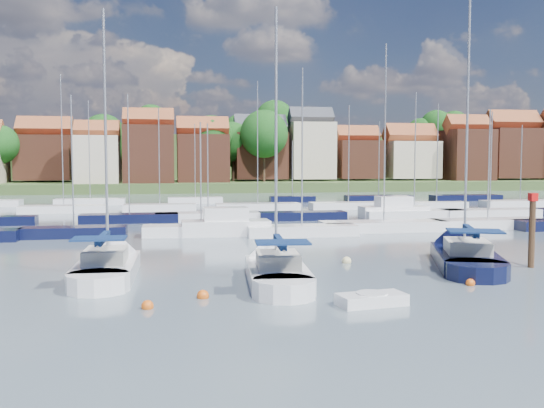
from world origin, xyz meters
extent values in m
plane|color=#46545F|center=(0.00, 40.00, 0.00)|extent=(260.00, 260.00, 0.00)
cube|color=white|center=(-12.98, 3.50, 0.25)|extent=(3.04, 6.98, 1.20)
cone|color=white|center=(-12.88, 7.82, 0.25)|extent=(2.96, 3.43, 2.88)
cylinder|color=white|center=(-13.06, 0.04, 0.25)|extent=(2.95, 2.95, 1.20)
cube|color=beige|center=(-12.99, 3.02, 1.20)|extent=(2.08, 2.93, 0.70)
cylinder|color=#B2B2B7|center=(-12.97, 3.98, 7.26)|extent=(0.14, 0.14, 12.81)
cylinder|color=#B2B2B7|center=(-13.01, 2.06, 2.05)|extent=(0.19, 3.84, 0.10)
cube|color=#0F244E|center=(-13.01, 2.06, 2.20)|extent=(0.39, 3.66, 0.35)
cube|color=#0F244E|center=(-13.04, 0.81, 2.35)|extent=(2.49, 1.79, 0.08)
cube|color=white|center=(-4.62, 0.69, 0.25)|extent=(3.38, 6.99, 1.20)
cone|color=white|center=(-4.27, 4.91, 0.25)|extent=(3.09, 3.52, 2.82)
cylinder|color=white|center=(-4.90, -2.68, 0.25)|extent=(3.05, 3.05, 1.20)
cube|color=beige|center=(-4.66, 0.22, 1.20)|extent=(2.20, 2.98, 0.70)
cylinder|color=#B2B2B7|center=(-4.58, 1.16, 7.12)|extent=(0.14, 0.14, 12.54)
cylinder|color=#B2B2B7|center=(-4.74, -0.72, 2.05)|extent=(0.41, 3.76, 0.10)
cube|color=#0F244E|center=(-4.74, -0.72, 2.20)|extent=(0.60, 3.59, 0.35)
cube|color=#0F244E|center=(-4.84, -1.93, 2.35)|extent=(2.53, 1.89, 0.08)
cube|color=black|center=(6.77, 3.47, 0.25)|extent=(5.60, 8.35, 1.20)
cone|color=black|center=(8.37, 8.02, 0.25)|extent=(4.28, 4.61, 3.22)
cylinder|color=black|center=(5.49, -0.17, 0.25)|extent=(4.10, 4.10, 1.20)
cube|color=beige|center=(6.59, 2.96, 1.20)|extent=(3.19, 3.78, 0.70)
cylinder|color=#B2B2B7|center=(6.95, 3.98, 8.16)|extent=(0.14, 0.14, 14.63)
cylinder|color=#B2B2B7|center=(6.23, 1.95, 2.05)|extent=(1.52, 4.08, 0.10)
cube|color=#0F244E|center=(6.23, 1.95, 2.20)|extent=(1.63, 3.95, 0.35)
cube|color=#0F244E|center=(5.77, 0.64, 2.35)|extent=(3.22, 2.73, 0.08)
cube|color=white|center=(-1.58, -4.56, 0.20)|extent=(2.99, 1.74, 0.55)
cylinder|color=white|center=(-1.58, -4.56, 0.35)|extent=(1.31, 1.31, 0.35)
cylinder|color=#4C331E|center=(10.17, 2.42, 0.88)|extent=(0.36, 0.36, 6.26)
cube|color=red|center=(10.17, 2.42, 3.96)|extent=(0.40, 0.40, 0.44)
sphere|color=#D85914|center=(-10.72, -3.59, 0.00)|extent=(0.50, 0.50, 0.50)
sphere|color=#D85914|center=(-8.40, -2.09, 0.00)|extent=(0.53, 0.53, 0.53)
sphere|color=#D85914|center=(4.42, -1.55, 0.00)|extent=(0.44, 0.44, 0.44)
sphere|color=beige|center=(0.42, 5.61, 0.00)|extent=(0.55, 0.55, 0.55)
sphere|color=beige|center=(8.23, 5.40, 0.00)|extent=(0.46, 0.46, 0.46)
cube|color=black|center=(-17.11, 20.54, 0.35)|extent=(8.01, 2.24, 1.00)
cylinder|color=#B2B2B7|center=(-17.11, 20.54, 5.93)|extent=(0.12, 0.12, 10.16)
cube|color=white|center=(-7.27, 20.20, 0.35)|extent=(9.22, 2.58, 1.00)
cylinder|color=#B2B2B7|center=(-7.27, 20.20, 4.94)|extent=(0.12, 0.12, 8.18)
cube|color=white|center=(0.63, 18.61, 0.35)|extent=(8.78, 2.46, 1.00)
cylinder|color=#B2B2B7|center=(0.63, 18.61, 6.38)|extent=(0.12, 0.12, 11.06)
cube|color=white|center=(8.23, 20.67, 0.35)|extent=(10.79, 3.02, 1.00)
cylinder|color=#B2B2B7|center=(8.23, 20.67, 8.29)|extent=(0.12, 0.12, 14.87)
cube|color=white|center=(17.98, 21.03, 0.35)|extent=(10.13, 2.84, 1.00)
cylinder|color=#B2B2B7|center=(17.98, 21.03, 5.65)|extent=(0.12, 0.12, 9.59)
cube|color=white|center=(-5.31, 20.00, 0.50)|extent=(7.00, 2.60, 1.40)
cube|color=white|center=(-5.31, 20.00, 1.60)|extent=(3.50, 2.20, 1.30)
cube|color=black|center=(-25.24, 30.99, 0.35)|extent=(6.54, 1.83, 1.00)
cube|color=black|center=(-13.55, 31.64, 0.35)|extent=(9.30, 2.60, 1.00)
cylinder|color=#B2B2B7|center=(-13.55, 31.64, 6.59)|extent=(0.12, 0.12, 11.48)
cube|color=white|center=(-5.94, 32.01, 0.35)|extent=(10.40, 2.91, 1.00)
cylinder|color=#B2B2B7|center=(-5.94, 32.01, 5.24)|extent=(0.12, 0.12, 8.77)
cube|color=black|center=(3.48, 31.28, 0.35)|extent=(8.80, 2.46, 1.00)
cylinder|color=#B2B2B7|center=(3.48, 31.28, 8.01)|extent=(0.12, 0.12, 14.33)
cube|color=white|center=(15.40, 31.16, 0.35)|extent=(10.73, 3.00, 1.00)
cylinder|color=#B2B2B7|center=(15.40, 31.16, 6.92)|extent=(0.12, 0.12, 12.14)
cube|color=white|center=(23.82, 30.97, 0.35)|extent=(10.48, 2.93, 1.00)
cylinder|color=#B2B2B7|center=(23.82, 30.97, 5.99)|extent=(0.12, 0.12, 10.28)
cube|color=white|center=(13.46, 32.00, 0.50)|extent=(7.00, 2.60, 1.40)
cube|color=white|center=(13.46, 32.00, 1.60)|extent=(3.50, 2.20, 1.30)
cube|color=white|center=(-21.71, 44.21, 0.35)|extent=(9.71, 2.72, 1.00)
cylinder|color=#B2B2B7|center=(-21.71, 44.21, 8.29)|extent=(0.12, 0.12, 14.88)
cube|color=white|center=(-10.84, 44.51, 0.35)|extent=(8.49, 2.38, 1.00)
cylinder|color=#B2B2B7|center=(-10.84, 44.51, 6.51)|extent=(0.12, 0.12, 11.31)
cube|color=white|center=(0.79, 43.78, 0.35)|extent=(10.16, 2.85, 1.00)
cylinder|color=#B2B2B7|center=(0.79, 43.78, 8.15)|extent=(0.12, 0.12, 14.59)
cube|color=white|center=(12.17, 43.90, 0.35)|extent=(9.53, 2.67, 1.00)
cylinder|color=#B2B2B7|center=(12.17, 43.90, 6.81)|extent=(0.12, 0.12, 11.91)
cube|color=white|center=(23.16, 42.50, 0.35)|extent=(7.62, 2.13, 1.00)
cylinder|color=#B2B2B7|center=(23.16, 42.50, 6.91)|extent=(0.12, 0.12, 12.13)
cube|color=white|center=(35.22, 43.59, 0.35)|extent=(10.17, 2.85, 1.00)
cylinder|color=#B2B2B7|center=(35.22, 43.59, 5.72)|extent=(0.12, 0.12, 9.73)
cube|color=white|center=(-20.26, 56.56, 0.35)|extent=(9.24, 2.59, 1.00)
cylinder|color=#B2B2B7|center=(-20.26, 56.56, 7.43)|extent=(0.12, 0.12, 13.17)
cube|color=white|center=(-6.08, 57.30, 0.35)|extent=(7.57, 2.12, 1.00)
cylinder|color=#B2B2B7|center=(-6.08, 57.30, 5.97)|extent=(0.12, 0.12, 10.24)
cube|color=black|center=(7.88, 57.47, 0.35)|extent=(6.58, 1.84, 1.00)
cylinder|color=#B2B2B7|center=(7.88, 57.47, 4.85)|extent=(0.12, 0.12, 8.01)
cube|color=black|center=(20.94, 57.40, 0.35)|extent=(9.92, 2.78, 1.00)
cylinder|color=#B2B2B7|center=(20.94, 57.40, 6.31)|extent=(0.12, 0.12, 10.92)
cube|color=black|center=(34.28, 56.37, 0.35)|extent=(10.55, 2.95, 1.00)
cylinder|color=#B2B2B7|center=(34.28, 56.37, 6.61)|extent=(0.12, 0.12, 11.51)
cube|color=#3E542A|center=(0.00, 117.00, 0.30)|extent=(200.00, 70.00, 3.00)
cube|color=#3E542A|center=(0.00, 142.00, 5.00)|extent=(200.00, 60.00, 14.00)
cube|color=brown|center=(-33.65, 97.79, 6.56)|extent=(10.37, 9.97, 8.73)
cube|color=brown|center=(-33.65, 97.79, 12.20)|extent=(10.57, 5.13, 5.13)
cube|color=beige|center=(-22.74, 89.00, 6.08)|extent=(8.09, 8.80, 8.96)
cube|color=brown|center=(-22.74, 89.00, 11.55)|extent=(8.25, 4.00, 4.00)
cube|color=brown|center=(-13.35, 89.94, 7.08)|extent=(9.36, 10.17, 10.97)
cube|color=brown|center=(-13.35, 89.94, 13.72)|extent=(9.54, 4.63, 4.63)
cube|color=brown|center=(-3.04, 91.65, 6.31)|extent=(9.90, 8.56, 9.42)
cube|color=brown|center=(-3.04, 91.65, 12.23)|extent=(10.10, 4.90, 4.90)
cube|color=brown|center=(9.10, 96.65, 6.95)|extent=(10.59, 8.93, 9.49)
cube|color=#383A42|center=(9.10, 96.65, 12.99)|extent=(10.80, 5.24, 5.24)
cube|color=beige|center=(19.71, 95.80, 8.02)|extent=(9.01, 8.61, 11.65)
cube|color=#383A42|center=(19.71, 95.80, 14.95)|extent=(9.19, 4.46, 4.46)
cube|color=brown|center=(30.17, 97.00, 6.20)|extent=(9.10, 9.34, 8.00)
cube|color=brown|center=(30.17, 97.00, 11.32)|extent=(9.28, 4.50, 4.50)
cube|color=beige|center=(41.95, 96.59, 6.14)|extent=(10.86, 9.59, 7.88)
cube|color=brown|center=(41.95, 96.59, 11.41)|extent=(11.07, 5.37, 5.37)
cube|color=brown|center=(53.76, 93.92, 7.09)|extent=(9.18, 9.96, 10.97)
cube|color=brown|center=(53.76, 93.92, 13.70)|extent=(9.36, 4.54, 4.54)
cube|color=brown|center=(65.18, 95.21, 7.58)|extent=(11.39, 9.67, 10.76)
cube|color=brown|center=(65.18, 95.21, 14.36)|extent=(11.62, 5.64, 5.64)
cylinder|color=#382619|center=(56.77, 115.51, 8.51)|extent=(0.50, 0.50, 4.47)
sphere|color=#1C5A1C|center=(56.77, 115.51, 14.58)|extent=(8.18, 8.18, 8.18)
cylinder|color=#382619|center=(3.46, 95.93, 3.83)|extent=(0.50, 0.50, 4.46)
sphere|color=#1C5A1C|center=(3.46, 95.93, 9.88)|extent=(8.15, 8.15, 8.15)
cylinder|color=#382619|center=(15.22, 113.68, 8.58)|extent=(0.50, 0.50, 5.15)
sphere|color=#1C5A1C|center=(15.22, 113.68, 15.56)|extent=(9.41, 9.41, 9.41)
cylinder|color=#382619|center=(-13.54, 116.31, 8.68)|extent=(0.50, 0.50, 4.56)
sphere|color=#1C5A1C|center=(-13.54, 116.31, 14.87)|extent=(8.34, 8.34, 8.34)
cylinder|color=#382619|center=(-23.24, 105.25, 4.18)|extent=(0.50, 0.50, 5.15)
sphere|color=#1C5A1C|center=(-23.24, 105.25, 11.17)|extent=(9.42, 9.42, 9.42)
cylinder|color=#382619|center=(-38.67, 107.32, 6.76)|extent=(0.50, 0.50, 3.42)
sphere|color=#1C5A1C|center=(-38.67, 107.32, 11.40)|extent=(6.26, 6.26, 6.26)
cylinder|color=#382619|center=(13.76, 104.71, 3.48)|extent=(0.50, 0.50, 3.77)
sphere|color=#1C5A1C|center=(13.76, 104.71, 8.60)|extent=(6.89, 6.89, 6.89)
cylinder|color=#382619|center=(9.05, 90.94, 4.21)|extent=(0.50, 0.50, 5.21)
sphere|color=#1C5A1C|center=(9.05, 90.94, 11.28)|extent=(9.53, 9.53, 9.53)
cylinder|color=#382619|center=(61.93, 101.62, 3.09)|extent=(0.50, 0.50, 2.97)
sphere|color=#1C5A1C|center=(61.93, 101.62, 7.12)|extent=(5.44, 5.44, 5.44)
cylinder|color=#382619|center=(-1.15, 93.75, 4.02)|extent=(0.50, 0.50, 4.84)
sphere|color=#1C5A1C|center=(-1.15, 93.75, 10.59)|extent=(8.85, 8.85, 8.85)
cylinder|color=#382619|center=(52.68, 115.72, 8.17)|extent=(0.50, 0.50, 3.72)
sphere|color=#1C5A1C|center=(52.68, 115.72, 13.21)|extent=(6.80, 6.80, 6.80)
cylinder|color=#382619|center=(54.05, 94.13, 3.62)|extent=(0.50, 0.50, 4.05)
sphere|color=#1C5A1C|center=(54.05, 94.13, 9.11)|extent=(7.40, 7.40, 7.40)
cylinder|color=#382619|center=(-40.96, 92.79, 3.60)|extent=(0.50, 0.50, 4.00)
cylinder|color=#382619|center=(6.84, 113.29, 7.91)|extent=(0.50, 0.50, 3.93)
sphere|color=#1C5A1C|center=(6.84, 113.29, 13.24)|extent=(7.19, 7.19, 7.19)
cylinder|color=#382619|center=(30.65, 100.17, 3.51)|extent=(0.50, 0.50, 3.82)
sphere|color=#1C5A1C|center=(30.65, 100.17, 8.70)|extent=(6.99, 6.99, 6.99)
cylinder|color=#382619|center=(-17.44, 93.12, 3.34)|extent=(0.50, 0.50, 3.48)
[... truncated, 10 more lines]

